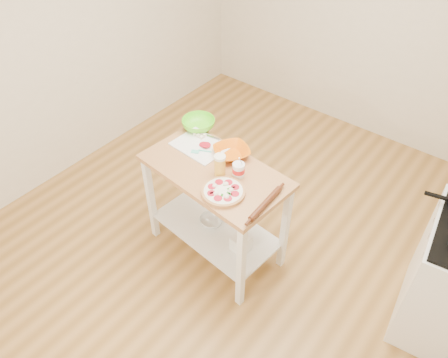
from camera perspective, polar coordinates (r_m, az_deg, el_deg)
room_shell at (r=2.97m, az=2.62°, el=8.96°), size 4.04×4.54×2.74m
prep_island at (r=3.34m, az=-1.16°, el=-2.02°), size 1.14×0.70×0.90m
pizza at (r=2.97m, az=-0.09°, el=-1.64°), size 0.30×0.30×0.05m
cutting_board at (r=3.39m, az=-3.12°, el=4.45°), size 0.42×0.33×0.04m
spatula at (r=3.31m, az=-3.11°, el=3.64°), size 0.13×0.11×0.01m
knife at (r=3.49m, az=-3.10°, el=5.93°), size 0.27×0.08×0.01m
orange_bowl at (r=3.27m, az=1.01°, el=3.53°), size 0.36×0.36×0.06m
green_bowl at (r=3.56m, az=-3.35°, el=7.20°), size 0.33×0.33×0.08m
beer_pint at (r=3.08m, az=-0.54°, el=1.82°), size 0.08×0.08×0.17m
yogurt_tub at (r=3.09m, az=1.91°, el=1.21°), size 0.09×0.09×0.19m
rolling_pin at (r=2.90m, az=5.43°, el=-3.21°), size 0.06×0.36×0.04m
shelf_glass_bowl at (r=3.63m, az=-1.67°, el=-5.50°), size 0.25×0.25×0.06m
shelf_bin at (r=3.43m, az=2.24°, el=-8.40°), size 0.14×0.14×0.13m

